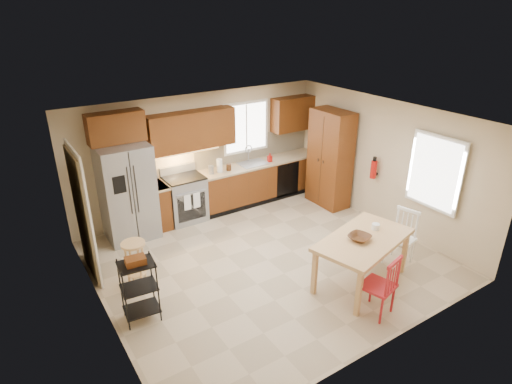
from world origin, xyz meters
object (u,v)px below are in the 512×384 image
object	(u,v)px
table_bowl	(359,240)
dining_table	(361,261)
table_jar	(375,228)
chair_white	(400,238)
soap_bottle	(270,157)
fire_extinguisher	(374,169)
range_stove	(185,199)
utility_cart	(139,290)
refrigerator	(128,193)
pantry	(330,159)
bar_stool	(136,264)
chair_red	(378,285)

from	to	relation	value
table_bowl	dining_table	bearing A→B (deg)	0.00
table_bowl	table_jar	xyz separation A→B (m)	(0.46, 0.10, 0.03)
chair_white	table_jar	bearing A→B (deg)	70.33
dining_table	soap_bottle	bearing A→B (deg)	65.34
soap_bottle	fire_extinguisher	distance (m)	2.27
range_stove	table_jar	bearing A→B (deg)	-62.42
utility_cart	refrigerator	bearing A→B (deg)	80.85
range_stove	fire_extinguisher	distance (m)	3.83
pantry	bar_stool	size ratio (longest dim) A/B	2.76
chair_red	utility_cart	size ratio (longest dim) A/B	1.00
soap_bottle	table_jar	size ratio (longest dim) A/B	1.31
soap_bottle	chair_white	world-z (taller)	soap_bottle
pantry	dining_table	size ratio (longest dim) A/B	1.29
range_stove	table_bowl	xyz separation A→B (m)	(1.32, -3.51, 0.34)
soap_bottle	chair_white	distance (m)	3.44
chair_red	range_stove	bearing A→B (deg)	89.82
fire_extinguisher	bar_stool	bearing A→B (deg)	175.17
soap_bottle	fire_extinguisher	xyz separation A→B (m)	(1.15, -1.95, 0.10)
table_jar	refrigerator	bearing A→B (deg)	131.18
utility_cart	table_bowl	bearing A→B (deg)	-12.80
chair_white	utility_cart	bearing A→B (deg)	61.75
soap_bottle	table_jar	world-z (taller)	soap_bottle
fire_extinguisher	dining_table	distance (m)	2.40
soap_bottle	range_stove	bearing A→B (deg)	177.60
dining_table	chair_red	bearing A→B (deg)	-132.97
dining_table	utility_cart	size ratio (longest dim) A/B	1.70
table_jar	bar_stool	distance (m)	3.84
range_stove	refrigerator	bearing A→B (deg)	-177.01
refrigerator	table_jar	size ratio (longest dim) A/B	12.52
range_stove	dining_table	world-z (taller)	range_stove
bar_stool	utility_cart	bearing A→B (deg)	-112.71
fire_extinguisher	dining_table	xyz separation A→B (m)	(-1.75, -1.48, -0.70)
refrigerator	utility_cart	xyz separation A→B (m)	(-0.65, -2.40, -0.43)
refrigerator	table_bowl	distance (m)	4.25
chair_red	bar_stool	world-z (taller)	chair_red
soap_bottle	pantry	size ratio (longest dim) A/B	0.09
chair_red	pantry	bearing A→B (deg)	44.41
refrigerator	dining_table	world-z (taller)	refrigerator
table_bowl	bar_stool	xyz separation A→B (m)	(-2.91, 1.88, -0.42)
soap_bottle	dining_table	size ratio (longest dim) A/B	0.12
dining_table	utility_cart	distance (m)	3.39
refrigerator	fire_extinguisher	bearing A→B (deg)	-24.52
refrigerator	table_jar	xyz separation A→B (m)	(2.93, -3.35, -0.07)
soap_bottle	bar_stool	bearing A→B (deg)	-156.83
range_stove	utility_cart	bearing A→B (deg)	-126.17
table_bowl	pantry	bearing A→B (deg)	56.78
chair_red	chair_white	size ratio (longest dim) A/B	1.00
range_stove	bar_stool	xyz separation A→B (m)	(-1.59, -1.63, -0.08)
table_jar	bar_stool	xyz separation A→B (m)	(-3.37, 1.78, -0.45)
chair_red	soap_bottle	bearing A→B (deg)	62.16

